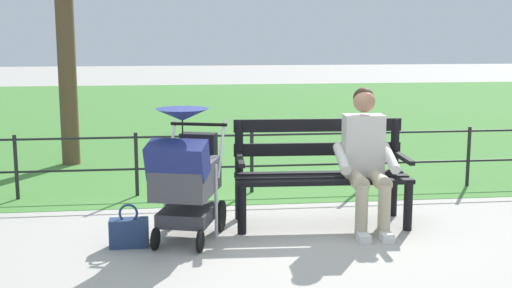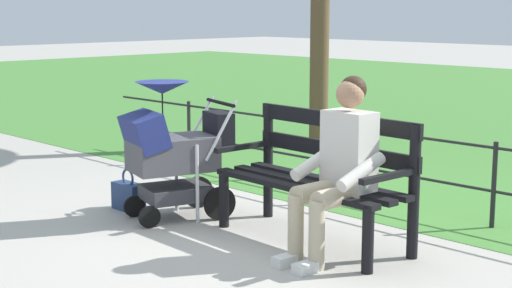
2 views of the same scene
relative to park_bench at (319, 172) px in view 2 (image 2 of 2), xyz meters
name	(u,v)px [view 2 (image 2 of 2)]	position (x,y,z in m)	size (l,w,h in m)	color
ground_plane	(262,229)	(0.50, 0.12, -0.53)	(60.00, 60.00, 0.00)	#ADA89E
park_bench	(319,172)	(0.00, 0.00, 0.00)	(1.62, 0.67, 0.96)	black
person_on_bench	(338,163)	(-0.37, 0.22, 0.15)	(0.55, 0.74, 1.28)	tan
stroller	(172,148)	(1.25, 0.41, 0.07)	(0.73, 0.98, 1.15)	black
handbag	(128,196)	(1.73, 0.52, -0.40)	(0.32, 0.14, 0.37)	navy
park_fence	(392,160)	(0.22, -1.23, -0.11)	(7.60, 0.04, 0.70)	black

